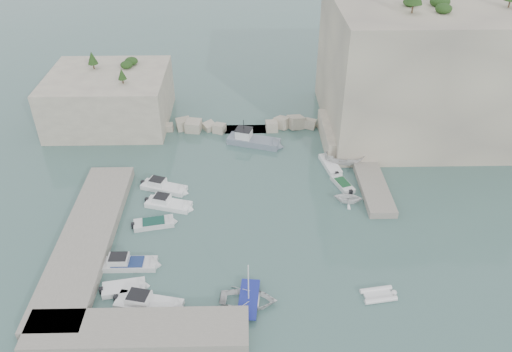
{
  "coord_description": "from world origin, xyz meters",
  "views": [
    {
      "loc": [
        -0.97,
        -38.92,
        33.62
      ],
      "look_at": [
        0.0,
        6.0,
        3.0
      ],
      "focal_mm": 35.0,
      "sensor_mm": 36.0,
      "label": 1
    }
  ],
  "objects_px": {
    "motorboat_f": "(149,306)",
    "tender_east_a": "(347,202)",
    "motorboat_a": "(164,190)",
    "tender_east_c": "(330,166)",
    "rowboat": "(249,303)",
    "tender_east_b": "(342,186)",
    "motorboat_d": "(129,266)",
    "motorboat_e": "(124,290)",
    "work_boat": "(254,144)",
    "tender_east_d": "(343,165)",
    "motorboat_c": "(154,225)",
    "inflatable_dinghy": "(378,296)",
    "motorboat_b": "(169,206)"
  },
  "relations": [
    {
      "from": "motorboat_d",
      "to": "motorboat_b",
      "type": "bearing_deg",
      "value": 74.02
    },
    {
      "from": "motorboat_a",
      "to": "tender_east_c",
      "type": "xyz_separation_m",
      "value": [
        19.81,
        4.47,
        0.0
      ]
    },
    {
      "from": "tender_east_b",
      "to": "motorboat_d",
      "type": "bearing_deg",
      "value": 99.25
    },
    {
      "from": "motorboat_c",
      "to": "tender_east_b",
      "type": "height_order",
      "value": "same"
    },
    {
      "from": "tender_east_c",
      "to": "work_boat",
      "type": "relative_size",
      "value": 0.65
    },
    {
      "from": "tender_east_d",
      "to": "motorboat_a",
      "type": "bearing_deg",
      "value": 116.11
    },
    {
      "from": "tender_east_a",
      "to": "tender_east_c",
      "type": "distance_m",
      "value": 7.38
    },
    {
      "from": "motorboat_a",
      "to": "motorboat_b",
      "type": "distance_m",
      "value": 3.32
    },
    {
      "from": "motorboat_b",
      "to": "motorboat_c",
      "type": "xyz_separation_m",
      "value": [
        -1.15,
        -3.19,
        0.0
      ]
    },
    {
      "from": "motorboat_d",
      "to": "inflatable_dinghy",
      "type": "bearing_deg",
      "value": -10.15
    },
    {
      "from": "inflatable_dinghy",
      "to": "tender_east_c",
      "type": "height_order",
      "value": "tender_east_c"
    },
    {
      "from": "motorboat_b",
      "to": "motorboat_d",
      "type": "xyz_separation_m",
      "value": [
        -2.68,
        -9.18,
        0.0
      ]
    },
    {
      "from": "inflatable_dinghy",
      "to": "tender_east_a",
      "type": "relative_size",
      "value": 1.02
    },
    {
      "from": "motorboat_e",
      "to": "work_boat",
      "type": "distance_m",
      "value": 28.14
    },
    {
      "from": "motorboat_b",
      "to": "motorboat_e",
      "type": "xyz_separation_m",
      "value": [
        -2.49,
        -12.19,
        0.0
      ]
    },
    {
      "from": "rowboat",
      "to": "tender_east_d",
      "type": "relative_size",
      "value": 1.02
    },
    {
      "from": "motorboat_f",
      "to": "work_boat",
      "type": "relative_size",
      "value": 0.85
    },
    {
      "from": "tender_east_a",
      "to": "work_boat",
      "type": "xyz_separation_m",
      "value": [
        -10.2,
        12.88,
        0.0
      ]
    },
    {
      "from": "motorboat_a",
      "to": "tender_east_c",
      "type": "height_order",
      "value": "motorboat_a"
    },
    {
      "from": "motorboat_c",
      "to": "tender_east_a",
      "type": "relative_size",
      "value": 1.44
    },
    {
      "from": "motorboat_e",
      "to": "motorboat_f",
      "type": "relative_size",
      "value": 0.64
    },
    {
      "from": "motorboat_a",
      "to": "tender_east_b",
      "type": "height_order",
      "value": "motorboat_a"
    },
    {
      "from": "rowboat",
      "to": "tender_east_b",
      "type": "xyz_separation_m",
      "value": [
        11.06,
        17.34,
        0.0
      ]
    },
    {
      "from": "motorboat_a",
      "to": "work_boat",
      "type": "height_order",
      "value": "work_boat"
    },
    {
      "from": "rowboat",
      "to": "motorboat_f",
      "type": "bearing_deg",
      "value": 97.42
    },
    {
      "from": "work_boat",
      "to": "tender_east_b",
      "type": "bearing_deg",
      "value": -26.59
    },
    {
      "from": "tender_east_d",
      "to": "work_boat",
      "type": "relative_size",
      "value": 0.65
    },
    {
      "from": "rowboat",
      "to": "tender_east_b",
      "type": "relative_size",
      "value": 1.27
    },
    {
      "from": "tender_east_c",
      "to": "work_boat",
      "type": "bearing_deg",
      "value": 47.84
    },
    {
      "from": "motorboat_d",
      "to": "tender_east_b",
      "type": "bearing_deg",
      "value": 29.75
    },
    {
      "from": "tender_east_c",
      "to": "work_boat",
      "type": "distance_m",
      "value": 10.85
    },
    {
      "from": "motorboat_a",
      "to": "motorboat_d",
      "type": "height_order",
      "value": "same"
    },
    {
      "from": "motorboat_a",
      "to": "motorboat_e",
      "type": "height_order",
      "value": "motorboat_a"
    },
    {
      "from": "tender_east_d",
      "to": "motorboat_d",
      "type": "bearing_deg",
      "value": 140.03
    },
    {
      "from": "motorboat_f",
      "to": "tender_east_a",
      "type": "bearing_deg",
      "value": 48.62
    },
    {
      "from": "motorboat_a",
      "to": "tender_east_d",
      "type": "relative_size",
      "value": 1.17
    },
    {
      "from": "tender_east_a",
      "to": "tender_east_d",
      "type": "xyz_separation_m",
      "value": [
        0.78,
        7.6,
        0.0
      ]
    },
    {
      "from": "motorboat_c",
      "to": "rowboat",
      "type": "xyz_separation_m",
      "value": [
        9.79,
        -10.7,
        0.0
      ]
    },
    {
      "from": "motorboat_a",
      "to": "motorboat_d",
      "type": "xyz_separation_m",
      "value": [
        -1.76,
        -12.38,
        0.0
      ]
    },
    {
      "from": "motorboat_e",
      "to": "tender_east_a",
      "type": "distance_m",
      "value": 25.56
    },
    {
      "from": "motorboat_c",
      "to": "tender_east_c",
      "type": "relative_size",
      "value": 0.93
    },
    {
      "from": "tender_east_a",
      "to": "tender_east_c",
      "type": "relative_size",
      "value": 0.64
    },
    {
      "from": "motorboat_a",
      "to": "motorboat_b",
      "type": "xyz_separation_m",
      "value": [
        0.92,
        -3.2,
        0.0
      ]
    },
    {
      "from": "work_boat",
      "to": "tender_east_d",
      "type": "bearing_deg",
      "value": -8.29
    },
    {
      "from": "rowboat",
      "to": "tender_east_d",
      "type": "bearing_deg",
      "value": -22.71
    },
    {
      "from": "inflatable_dinghy",
      "to": "tender_east_a",
      "type": "distance_m",
      "value": 13.74
    },
    {
      "from": "tender_east_c",
      "to": "tender_east_d",
      "type": "relative_size",
      "value": 0.99
    },
    {
      "from": "inflatable_dinghy",
      "to": "tender_east_b",
      "type": "bearing_deg",
      "value": 82.88
    },
    {
      "from": "tender_east_b",
      "to": "motorboat_c",
      "type": "bearing_deg",
      "value": 87.47
    },
    {
      "from": "inflatable_dinghy",
      "to": "work_boat",
      "type": "relative_size",
      "value": 0.43
    }
  ]
}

